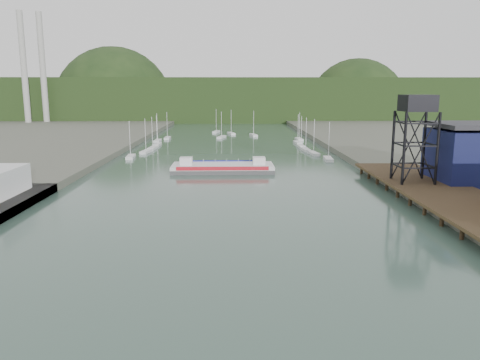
{
  "coord_description": "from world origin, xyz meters",
  "views": [
    {
      "loc": [
        1.45,
        -27.43,
        19.0
      ],
      "look_at": [
        2.61,
        50.24,
        4.0
      ],
      "focal_mm": 35.0,
      "sensor_mm": 36.0,
      "label": 1
    }
  ],
  "objects": [
    {
      "name": "east_pier",
      "position": [
        37.0,
        45.0,
        1.9
      ],
      "size": [
        14.0,
        70.0,
        2.45
      ],
      "color": "black",
      "rests_on": "ground"
    },
    {
      "name": "lift_tower",
      "position": [
        35.0,
        58.0,
        15.65
      ],
      "size": [
        6.5,
        6.5,
        16.0
      ],
      "color": "black",
      "rests_on": "east_pier"
    },
    {
      "name": "marina_sailboats",
      "position": [
        0.08,
        138.46,
        0.35
      ],
      "size": [
        57.71,
        92.65,
        0.9
      ],
      "color": "silver",
      "rests_on": "ground"
    },
    {
      "name": "smokestacks",
      "position": [
        -106.0,
        232.5,
        30.0
      ],
      "size": [
        11.2,
        8.2,
        60.0
      ],
      "color": "#A7A6A2",
      "rests_on": "ground"
    },
    {
      "name": "distant_hills",
      "position": [
        -3.98,
        301.35,
        10.38
      ],
      "size": [
        500.0,
        120.0,
        80.0
      ],
      "color": "black",
      "rests_on": "ground"
    },
    {
      "name": "chain_ferry",
      "position": [
        -1.01,
        81.57,
        0.98
      ],
      "size": [
        23.95,
        10.04,
        3.43
      ],
      "rotation": [
        0.0,
        0.0,
        0.01
      ],
      "color": "#47474A",
      "rests_on": "ground"
    }
  ]
}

